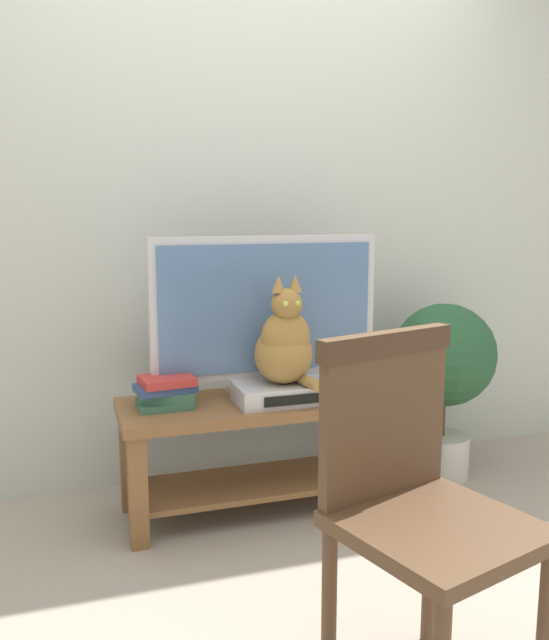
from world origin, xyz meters
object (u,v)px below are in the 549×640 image
(cat, at_px, (285,344))
(tv_stand, at_px, (271,433))
(media_box, at_px, (283,392))
(wooden_chair, at_px, (414,489))
(potted_plant, at_px, (444,367))
(tv, at_px, (266,312))
(book_stack, at_px, (166,392))

(cat, bearing_deg, tv_stand, 115.04)
(media_box, distance_m, cat, 0.20)
(cat, distance_m, wooden_chair, 1.09)
(media_box, height_order, potted_plant, potted_plant)
(media_box, xyz_separation_m, wooden_chair, (-0.02, -1.09, 0.04))
(wooden_chair, bearing_deg, tv_stand, 90.88)
(tv, height_order, cat, tv)
(potted_plant, bearing_deg, wooden_chair, -124.65)
(media_box, bearing_deg, wooden_chair, -90.86)
(tv_stand, bearing_deg, tv, 89.98)
(wooden_chair, bearing_deg, cat, 89.07)
(tv, height_order, potted_plant, tv)
(book_stack, bearing_deg, tv_stand, -1.82)
(wooden_chair, bearing_deg, media_box, 89.14)
(tv, bearing_deg, tv_stand, -90.02)
(potted_plant, bearing_deg, book_stack, -176.69)
(media_box, height_order, wooden_chair, wooden_chair)
(book_stack, height_order, potted_plant, potted_plant)
(tv, distance_m, cat, 0.18)
(wooden_chair, xyz_separation_m, potted_plant, (0.86, 1.24, -0.03))
(wooden_chair, relative_size, potted_plant, 1.15)
(media_box, distance_m, potted_plant, 0.85)
(media_box, height_order, book_stack, book_stack)
(tv, bearing_deg, wooden_chair, -89.17)
(tv_stand, distance_m, book_stack, 0.48)
(tv, xyz_separation_m, cat, (0.04, -0.14, -0.11))
(cat, distance_m, potted_plant, 0.88)
(tv, height_order, wooden_chair, tv)
(tv_stand, xyz_separation_m, tv, (0.00, 0.07, 0.50))
(potted_plant, bearing_deg, cat, -168.90)
(tv_stand, distance_m, wooden_chair, 1.17)
(cat, bearing_deg, tv, 103.77)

